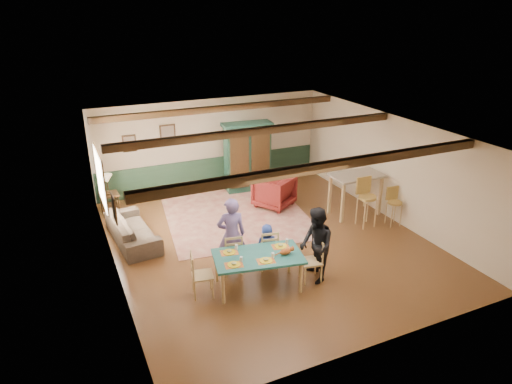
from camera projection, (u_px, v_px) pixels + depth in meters
name	position (u px, v px, depth m)	size (l,w,h in m)	color
floor	(268.00, 241.00, 10.93)	(8.00, 8.00, 0.00)	#4E2C16
wall_back	(211.00, 144.00, 13.78)	(7.00, 0.02, 2.70)	beige
wall_left	(111.00, 215.00, 9.07)	(0.02, 8.00, 2.70)	beige
wall_right	(391.00, 167.00, 11.75)	(0.02, 8.00, 2.70)	beige
ceiling	(269.00, 131.00, 9.90)	(7.00, 8.00, 0.02)	white
wainscot_back	(212.00, 172.00, 14.11)	(6.95, 0.03, 0.90)	#1E3826
ceiling_beam_front	(327.00, 166.00, 8.00)	(6.95, 0.16, 0.16)	black
ceiling_beam_mid	(261.00, 131.00, 10.27)	(6.95, 0.16, 0.16)	black
ceiling_beam_back	(221.00, 109.00, 12.46)	(6.95, 0.16, 0.16)	black
window_left	(100.00, 178.00, 10.44)	(0.06, 1.60, 1.30)	white
picture_left_wall	(114.00, 208.00, 8.43)	(0.04, 0.42, 0.52)	tan
picture_back_a	(168.00, 134.00, 13.09)	(0.45, 0.04, 0.55)	tan
picture_back_b	(129.00, 143.00, 12.72)	(0.38, 0.04, 0.48)	tan
dining_table	(258.00, 271.00, 9.00)	(1.72, 0.96, 0.72)	#1D5D57
dining_chair_far_left	(232.00, 252.00, 9.50)	(0.40, 0.42, 0.91)	tan
dining_chair_far_right	(268.00, 248.00, 9.66)	(0.40, 0.42, 0.91)	tan
dining_chair_end_left	(202.00, 274.00, 8.73)	(0.40, 0.42, 0.91)	tan
dining_chair_end_right	(311.00, 260.00, 9.20)	(0.40, 0.42, 0.91)	tan
person_man	(231.00, 235.00, 9.43)	(0.60, 0.39, 1.65)	slate
person_woman	(316.00, 245.00, 9.09)	(0.77, 0.60, 1.58)	black
person_child	(267.00, 245.00, 9.72)	(0.47, 0.31, 0.96)	navy
cat	(285.00, 251.00, 8.86)	(0.34, 0.13, 0.17)	#BA5220
place_setting_near_left	(234.00, 263.00, 8.51)	(0.38, 0.29, 0.11)	gold
place_setting_near_center	(266.00, 259.00, 8.65)	(0.38, 0.29, 0.11)	gold
place_setting_far_left	(229.00, 250.00, 8.94)	(0.38, 0.29, 0.11)	gold
place_setting_far_right	(281.00, 244.00, 9.17)	(0.38, 0.29, 0.11)	gold
area_rug	(234.00, 212.00, 12.43)	(3.62, 4.30, 0.01)	beige
armoire	(247.00, 157.00, 13.60)	(1.46, 0.59, 2.07)	#143226
armchair	(274.00, 191.00, 12.65)	(0.94, 0.97, 0.88)	#480E10
sofa	(132.00, 229.00, 10.79)	(2.12, 0.83, 0.62)	#3B2F25
end_table	(110.00, 204.00, 12.22)	(0.48, 0.48, 0.59)	black
table_lamp	(107.00, 184.00, 12.00)	(0.30, 0.30, 0.54)	beige
counter_table	(355.00, 194.00, 12.11)	(1.36, 0.79, 1.14)	tan
bar_stool_left	(367.00, 203.00, 11.44)	(0.45, 0.49, 1.26)	tan
bar_stool_right	(394.00, 207.00, 11.53)	(0.35, 0.39, 1.00)	tan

